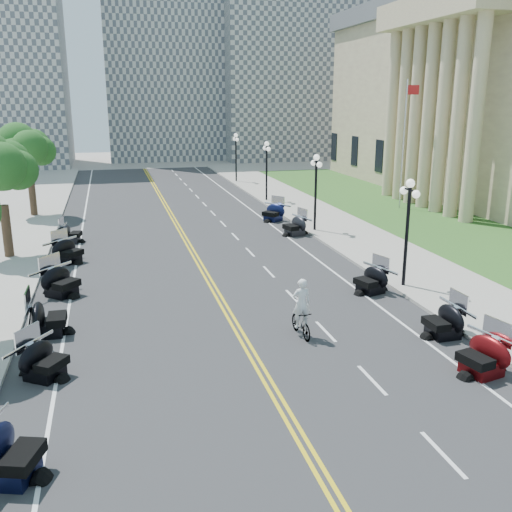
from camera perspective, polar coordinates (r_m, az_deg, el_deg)
ground at (r=21.08m, az=-1.24°, el=-8.42°), size 160.00×160.00×0.00m
road at (r=30.33m, az=-5.57°, el=-0.96°), size 16.00×90.00×0.01m
centerline_yellow_a at (r=30.31m, az=-5.79°, el=-0.96°), size 0.12×90.00×0.00m
centerline_yellow_b at (r=30.35m, az=-5.35°, el=-0.93°), size 0.12×90.00×0.00m
edge_line_north at (r=31.89m, az=5.86°, el=-0.13°), size 0.12×90.00×0.00m
edge_line_south at (r=30.08m, az=-17.70°, el=-1.76°), size 0.12×90.00×0.00m
lane_dash_4 at (r=15.68m, az=18.17°, el=-18.30°), size 0.12×2.00×0.00m
lane_dash_5 at (r=18.66m, az=11.52°, el=-12.04°), size 0.12×2.00×0.00m
lane_dash_6 at (r=21.96m, az=6.98°, el=-7.49°), size 0.12×2.00×0.00m
lane_dash_7 at (r=25.47m, az=3.73°, el=-4.13°), size 0.12×2.00×0.00m
lane_dash_8 at (r=29.10m, az=1.29°, el=-1.58°), size 0.12×2.00×0.00m
lane_dash_9 at (r=32.82m, az=-0.60°, el=0.40°), size 0.12×2.00×0.00m
lane_dash_10 at (r=36.60m, az=-2.10°, el=1.97°), size 0.12×2.00×0.00m
lane_dash_11 at (r=40.42m, az=-3.32°, el=3.25°), size 0.12×2.00×0.00m
lane_dash_12 at (r=44.27m, az=-4.33°, el=4.30°), size 0.12×2.00×0.00m
lane_dash_13 at (r=48.15m, az=-5.18°, el=5.18°), size 0.12×2.00×0.00m
lane_dash_14 at (r=52.04m, az=-5.91°, el=5.93°), size 0.12×2.00×0.00m
lane_dash_15 at (r=55.95m, az=-6.53°, el=6.58°), size 0.12×2.00×0.00m
lane_dash_16 at (r=59.87m, az=-7.08°, el=7.14°), size 0.12×2.00×0.00m
lane_dash_17 at (r=63.81m, az=-7.56°, el=7.63°), size 0.12×2.00×0.00m
lane_dash_18 at (r=67.75m, az=-7.98°, el=8.06°), size 0.12×2.00×0.00m
lane_dash_19 at (r=71.69m, az=-8.36°, el=8.45°), size 0.12×2.00×0.00m
sidewalk_north at (r=33.48m, az=12.46°, el=0.44°), size 5.00×90.00×0.15m
lawn at (r=43.62m, az=16.02°, el=3.63°), size 9.00×60.00×0.10m
distant_block_b at (r=87.42m, az=-9.44°, el=19.48°), size 16.00×12.00×30.00m
distant_block_c at (r=87.87m, az=3.18°, el=17.02°), size 20.00×14.00×22.00m
street_lamp_2 at (r=26.87m, az=14.85°, el=2.17°), size 0.50×1.20×4.90m
street_lamp_3 at (r=37.59m, az=5.98°, el=6.28°), size 0.50×1.20×4.90m
street_lamp_4 at (r=48.91m, az=1.07°, el=8.47°), size 0.50×1.20×4.90m
street_lamp_5 at (r=60.49m, az=-2.01°, el=9.80°), size 0.50×1.20×4.90m
flagpole at (r=46.65m, az=14.52°, el=10.62°), size 1.10×0.20×10.00m
tree_3 at (r=33.48m, az=-24.24°, el=7.61°), size 4.80×4.80×9.20m
tree_4 at (r=45.29m, az=-21.84°, el=9.57°), size 4.80×4.80×9.20m
motorcycle_n_4 at (r=19.72m, az=21.74°, el=-9.07°), size 2.44×2.44×1.42m
motorcycle_n_5 at (r=22.23m, az=18.26°, el=-6.03°), size 1.99×1.99×1.37m
motorcycle_n_6 at (r=26.34m, az=11.42°, el=-2.22°), size 2.40×2.40×1.35m
motorcycle_n_9 at (r=36.90m, az=3.91°, el=3.15°), size 2.43×2.43×1.39m
motorcycle_n_10 at (r=41.19m, az=1.72°, el=4.49°), size 2.83×2.83×1.42m
motorcycle_s_4 at (r=14.92m, az=-23.57°, el=-17.41°), size 2.71×2.71×1.49m
motorcycle_s_5 at (r=19.35m, az=-20.48°, el=-9.57°), size 2.65×2.65×1.33m
motorcycle_s_6 at (r=22.62m, az=-20.17°, el=-5.68°), size 2.13×2.13×1.48m
motorcycle_s_7 at (r=26.86m, az=-18.94°, el=-2.28°), size 2.99×2.99×1.48m
motorcycle_s_8 at (r=32.21m, az=-18.30°, el=0.59°), size 2.87×2.87×1.42m
motorcycle_s_9 at (r=36.71m, az=-18.04°, el=2.26°), size 2.17×2.17×1.28m
bicycle at (r=21.29m, az=4.51°, el=-6.69°), size 0.60×1.78×1.05m
cyclist_rider at (r=20.78m, az=4.60°, el=-2.93°), size 0.69×0.45×1.89m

